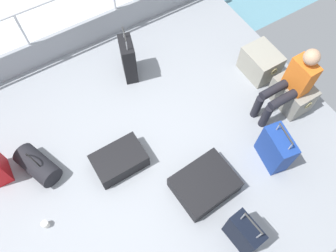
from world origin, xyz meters
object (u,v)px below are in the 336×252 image
cargo_crate_1 (292,94)px  suitcase_1 (205,184)px  cargo_crate_0 (260,63)px  suitcase_4 (119,160)px  suitcase_2 (128,59)px  suitcase_3 (243,233)px  suitcase_0 (276,149)px  duffel_bag (38,165)px  paper_cup (45,224)px  passenger_seated (291,83)px

cargo_crate_1 → suitcase_1: (0.42, -1.77, -0.09)m
cargo_crate_0 → suitcase_4: cargo_crate_0 is taller
cargo_crate_0 → suitcase_1: 2.06m
suitcase_2 → suitcase_4: (1.23, -0.82, -0.21)m
suitcase_4 → suitcase_3: bearing=25.8°
suitcase_0 → suitcase_3: suitcase_3 is taller
cargo_crate_0 → suitcase_2: size_ratio=0.66×
suitcase_2 → duffel_bag: bearing=-66.2°
cargo_crate_0 → paper_cup: bearing=-82.2°
cargo_crate_0 → duffel_bag: bearing=-93.6°
suitcase_0 → suitcase_2: bearing=-157.4°
cargo_crate_1 → suitcase_2: 2.37m
suitcase_0 → suitcase_3: bearing=-58.6°
cargo_crate_0 → paper_cup: size_ratio=5.58×
suitcase_3 → suitcase_2: bearing=178.7°
suitcase_1 → suitcase_2: bearing=178.2°
cargo_crate_1 → suitcase_0: bearing=-55.3°
cargo_crate_1 → paper_cup: size_ratio=5.88×
duffel_bag → paper_cup: bearing=-16.3°
suitcase_3 → paper_cup: suitcase_3 is taller
cargo_crate_1 → paper_cup: bearing=-92.7°
suitcase_0 → suitcase_4: 1.99m
suitcase_3 → suitcase_4: suitcase_3 is taller
cargo_crate_1 → suitcase_0: (0.55, -0.79, 0.07)m
suitcase_0 → suitcase_4: (-0.96, -1.73, -0.16)m
cargo_crate_1 → suitcase_2: (-1.65, -1.70, 0.12)m
suitcase_4 → suitcase_2: bearing=146.4°
suitcase_3 → cargo_crate_0: bearing=136.1°
suitcase_2 → duffel_bag: (0.76, -1.73, -0.19)m
cargo_crate_1 → passenger_seated: (0.00, -0.19, 0.39)m
suitcase_4 → duffel_bag: duffel_bag is taller
paper_cup → suitcase_2: bearing=127.2°
suitcase_0 → suitcase_3: (0.60, -0.98, 0.01)m
paper_cup → passenger_seated: bearing=87.1°
suitcase_3 → suitcase_4: bearing=-154.2°
suitcase_1 → suitcase_2: suitcase_2 is taller
cargo_crate_1 → suitcase_2: size_ratio=0.69×
suitcase_4 → paper_cup: 1.15m
suitcase_4 → passenger_seated: bearing=80.0°
duffel_bag → passenger_seated: bearing=74.8°
suitcase_0 → suitcase_2: suitcase_2 is taller
suitcase_2 → suitcase_0: bearing=22.6°
passenger_seated → duffel_bag: passenger_seated is taller
suitcase_2 → suitcase_3: 2.79m
cargo_crate_1 → suitcase_1: 1.82m
duffel_bag → suitcase_2: bearing=113.8°
suitcase_3 → cargo_crate_1: bearing=122.9°
suitcase_1 → suitcase_3: (0.72, 0.00, 0.17)m
cargo_crate_0 → passenger_seated: size_ratio=0.50×
cargo_crate_1 → suitcase_4: 2.55m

